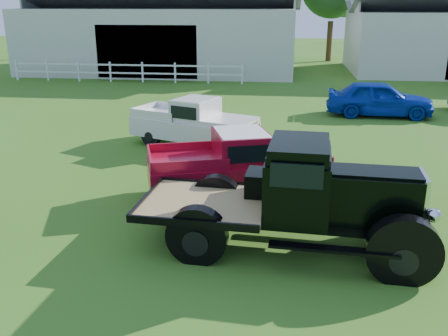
% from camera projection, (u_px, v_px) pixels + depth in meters
% --- Properties ---
extents(ground, '(120.00, 120.00, 0.00)m').
position_uv_depth(ground, '(208.00, 233.00, 10.49)').
color(ground, '#345D12').
extents(shed_left, '(18.80, 10.20, 5.60)m').
position_uv_depth(shed_left, '(164.00, 29.00, 34.88)').
color(shed_left, beige).
rests_on(shed_left, ground).
extents(fence_rail, '(14.20, 0.16, 1.20)m').
position_uv_depth(fence_rail, '(126.00, 72.00, 30.04)').
color(fence_rail, white).
rests_on(fence_rail, ground).
extents(tree_c, '(5.40, 5.40, 9.00)m').
position_uv_depth(tree_c, '(332.00, 3.00, 39.57)').
color(tree_c, '#214919').
rests_on(tree_c, ground).
extents(vintage_flatbed, '(5.68, 2.58, 2.19)m').
position_uv_depth(vintage_flatbed, '(292.00, 196.00, 9.49)').
color(vintage_flatbed, black).
rests_on(vintage_flatbed, ground).
extents(red_pickup, '(4.86, 3.07, 1.66)m').
position_uv_depth(red_pickup, '(238.00, 164.00, 12.29)').
color(red_pickup, '#A30B22').
rests_on(red_pickup, ground).
extents(white_pickup, '(4.64, 3.17, 1.59)m').
position_uv_depth(white_pickup, '(194.00, 123.00, 16.57)').
color(white_pickup, silver).
rests_on(white_pickup, ground).
extents(misc_car_blue, '(4.45, 1.98, 1.49)m').
position_uv_depth(misc_car_blue, '(380.00, 98.00, 21.03)').
color(misc_car_blue, '#072CA0').
rests_on(misc_car_blue, ground).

